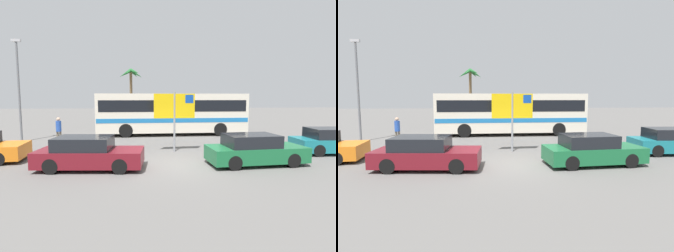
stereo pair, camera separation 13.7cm
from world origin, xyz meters
TOP-DOWN VIEW (x-y plane):
  - ground at (0.00, 0.00)m, footprint 120.00×120.00m
  - bus_front_coach at (1.02, 9.32)m, footprint 11.31×2.61m
  - ferry_sign at (0.43, 2.81)m, footprint 2.20×0.16m
  - car_teal at (8.54, 1.48)m, footprint 4.22×1.97m
  - car_maroon at (-3.53, -0.32)m, footprint 4.38×2.10m
  - car_green at (3.47, -0.32)m, footprint 4.26×1.95m
  - pedestrian_near_sign at (-6.46, 5.68)m, footprint 0.32×0.32m
  - lamp_post_left_side at (-9.21, 6.96)m, footprint 0.56×0.20m
  - palm_tree_seaside at (-2.49, 20.46)m, footprint 2.81×2.79m

SIDE VIEW (x-z plane):
  - ground at x=0.00m, z-range 0.00..0.00m
  - car_teal at x=8.54m, z-range -0.03..1.30m
  - car_green at x=3.47m, z-range -0.03..1.30m
  - car_maroon at x=-3.53m, z-range -0.03..1.30m
  - pedestrian_near_sign at x=-6.46m, z-range 0.15..1.82m
  - bus_front_coach at x=1.02m, z-range 0.20..3.37m
  - ferry_sign at x=0.43m, z-range 0.73..3.93m
  - lamp_post_left_side at x=-9.21m, z-range 0.32..6.88m
  - palm_tree_seaside at x=-2.49m, z-range 1.89..8.12m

